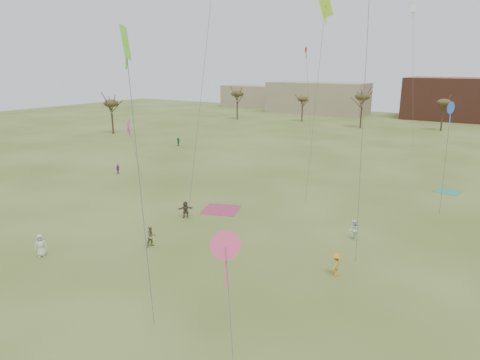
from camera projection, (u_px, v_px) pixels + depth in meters
The scene contains 15 objects.
ground at pixel (150, 291), 30.35m from camera, with size 260.00×260.00×0.00m, color #45561B.
flyer_near_left at pixel (41, 246), 35.71m from camera, with size 0.94×0.61×1.93m, color silver.
spectator_fore_b at pixel (151, 237), 37.61m from camera, with size 0.91×0.71×1.88m, color olive.
spectator_fore_c at pixel (185, 210), 44.77m from camera, with size 1.67×0.53×1.80m, color brown.
flyer_mid_b at pixel (336, 265), 32.40m from camera, with size 1.17×0.67×1.82m, color gold.
spectator_mid_d at pixel (118, 169), 62.84m from camera, with size 0.88×0.37×1.50m, color #843781.
spectator_mid_e at pixel (354, 230), 39.10m from camera, with size 0.92×0.72×1.89m, color white.
flyer_far_a at pixel (178, 142), 84.70m from camera, with size 1.49×0.48×1.61m, color #21643E.
blanket_plum at pixel (221, 210), 47.45m from camera, with size 3.85×3.85×0.03m, color #AA3458.
blanket_olive at pixel (447, 191), 54.27m from camera, with size 2.90×2.90×0.03m, color #35916A.
kites_aloft at pixel (307, 21), 44.32m from camera, with size 64.50×70.63×27.12m.
tree_line at pixel (391, 104), 94.41m from camera, with size 117.44×49.32×8.91m.
building_tan at pixel (317, 98), 140.82m from camera, with size 32.00×14.00×10.00m, color #937F60.
building_brick at pixel (453, 99), 123.93m from camera, with size 26.00×16.00×12.00m, color brown.
building_tan_west at pixel (251, 96), 162.30m from camera, with size 20.00×12.00×8.00m, color #937F60.
Camera 1 is at (20.01, -19.50, 15.65)m, focal length 31.85 mm.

